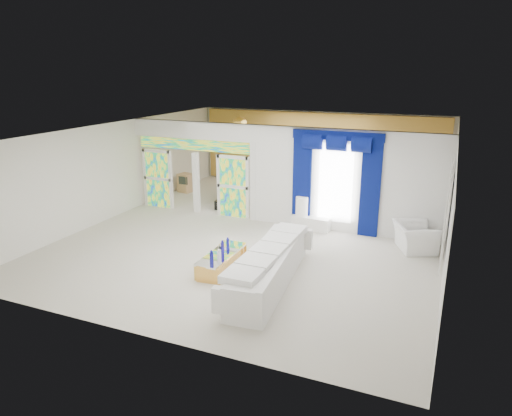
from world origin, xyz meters
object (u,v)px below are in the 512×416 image
at_px(white_sofa, 270,268).
at_px(console_table, 311,223).
at_px(coffee_table, 222,261).
at_px(grand_piano, 248,186).
at_px(armchair, 415,237).

xyz_separation_m(white_sofa, console_table, (-0.20, 3.90, -0.18)).
height_order(white_sofa, console_table, white_sofa).
bearing_deg(coffee_table, grand_piano, 108.35).
relative_size(console_table, armchair, 1.06).
relative_size(armchair, grand_piano, 0.59).
xyz_separation_m(coffee_table, armchair, (4.14, 3.08, 0.17)).
bearing_deg(white_sofa, console_table, 87.28).
distance_m(white_sofa, armchair, 4.38).
bearing_deg(console_table, white_sofa, -87.06).
xyz_separation_m(console_table, grand_piano, (-3.16, 2.45, 0.28)).
height_order(coffee_table, console_table, console_table).
xyz_separation_m(white_sofa, armchair, (2.79, 3.38, -0.01)).
xyz_separation_m(coffee_table, grand_piano, (-2.01, 6.05, 0.28)).
bearing_deg(console_table, armchair, -9.86).
distance_m(white_sofa, console_table, 3.91).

